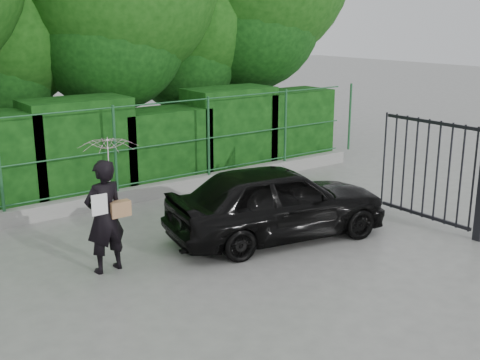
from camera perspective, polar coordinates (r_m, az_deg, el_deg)
ground at (r=9.04m, az=-1.33°, el=-9.71°), size 80.00×80.00×0.00m
kerb at (r=12.70m, az=-13.14°, el=-1.96°), size 14.00×0.25×0.30m
fence at (r=12.53m, az=-12.50°, el=2.81°), size 14.13×0.06×1.80m
hedge at (r=13.35m, az=-15.45°, el=2.55°), size 14.20×1.20×2.16m
gate at (r=11.38m, az=20.16°, el=0.93°), size 0.22×2.33×2.36m
woman at (r=9.29m, az=-12.46°, el=-0.60°), size 0.94×0.90×2.09m
car at (r=10.60m, az=3.55°, el=-2.03°), size 4.18×2.30×1.35m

